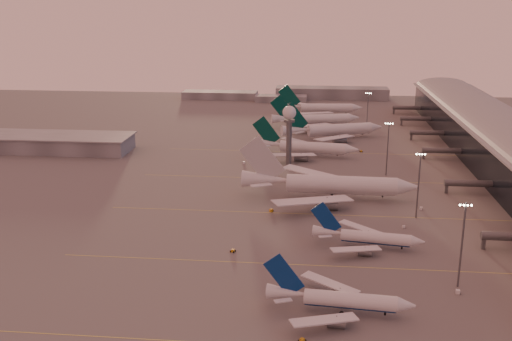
# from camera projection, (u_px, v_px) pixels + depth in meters

# --- Properties ---
(ground) EXTENTS (700.00, 700.00, 0.00)m
(ground) POSITION_uv_depth(u_px,v_px,m) (251.00, 277.00, 172.74)
(ground) COLOR #5E5C5C
(ground) RESTS_ON ground
(taxiway_markings) EXTENTS (180.00, 185.25, 0.02)m
(taxiway_markings) POSITION_uv_depth(u_px,v_px,m) (347.00, 214.00, 223.44)
(taxiway_markings) COLOR #D1C749
(taxiway_markings) RESTS_ON ground
(hangar) EXTENTS (82.00, 27.00, 8.50)m
(hangar) POSITION_uv_depth(u_px,v_px,m) (55.00, 143.00, 316.99)
(hangar) COLOR slate
(hangar) RESTS_ON ground
(radar_tower) EXTENTS (6.40, 6.40, 31.10)m
(radar_tower) POSITION_uv_depth(u_px,v_px,m) (289.00, 124.00, 281.31)
(radar_tower) COLOR #515358
(radar_tower) RESTS_ON ground
(mast_a) EXTENTS (3.60, 0.56, 25.00)m
(mast_a) POSITION_uv_depth(u_px,v_px,m) (462.00, 241.00, 163.41)
(mast_a) COLOR #515358
(mast_a) RESTS_ON ground
(mast_b) EXTENTS (3.60, 0.56, 25.00)m
(mast_b) POSITION_uv_depth(u_px,v_px,m) (419.00, 182.00, 216.32)
(mast_b) COLOR #515358
(mast_b) RESTS_ON ground
(mast_c) EXTENTS (3.60, 0.56, 25.00)m
(mast_c) POSITION_uv_depth(u_px,v_px,m) (388.00, 146.00, 269.42)
(mast_c) COLOR #515358
(mast_c) RESTS_ON ground
(mast_d) EXTENTS (3.60, 0.56, 25.00)m
(mast_d) POSITION_uv_depth(u_px,v_px,m) (367.00, 111.00, 355.71)
(mast_d) COLOR #515358
(mast_d) RESTS_ON ground
(distant_horizon) EXTENTS (165.00, 37.50, 9.00)m
(distant_horizon) POSITION_uv_depth(u_px,v_px,m) (298.00, 94.00, 482.49)
(distant_horizon) COLOR slate
(distant_horizon) RESTS_ON ground
(narrowbody_near) EXTENTS (38.74, 30.82, 15.14)m
(narrowbody_near) POSITION_uv_depth(u_px,v_px,m) (339.00, 302.00, 152.46)
(narrowbody_near) COLOR silver
(narrowbody_near) RESTS_ON ground
(narrowbody_mid) EXTENTS (36.53, 28.96, 14.33)m
(narrowbody_mid) POSITION_uv_depth(u_px,v_px,m) (367.00, 239.00, 193.01)
(narrowbody_mid) COLOR silver
(narrowbody_mid) RESTS_ON ground
(widebody_white) EXTENTS (71.53, 57.26, 25.15)m
(widebody_white) POSITION_uv_depth(u_px,v_px,m) (329.00, 188.00, 240.21)
(widebody_white) COLOR silver
(widebody_white) RESTS_ON ground
(greentail_a) EXTENTS (54.62, 43.84, 19.90)m
(greentail_a) POSITION_uv_depth(u_px,v_px,m) (306.00, 149.00, 305.79)
(greentail_a) COLOR silver
(greentail_a) RESTS_ON ground
(greentail_b) EXTENTS (59.45, 47.19, 22.53)m
(greentail_b) POSITION_uv_depth(u_px,v_px,m) (333.00, 132.00, 343.73)
(greentail_b) COLOR silver
(greentail_b) RESTS_ON ground
(greentail_c) EXTENTS (56.48, 45.08, 20.87)m
(greentail_c) POSITION_uv_depth(u_px,v_px,m) (316.00, 121.00, 376.64)
(greentail_c) COLOR silver
(greentail_c) RESTS_ON ground
(greentail_d) EXTENTS (58.54, 47.13, 21.26)m
(greentail_d) POSITION_uv_depth(u_px,v_px,m) (321.00, 110.00, 414.86)
(greentail_d) COLOR silver
(greentail_d) RESTS_ON ground
(gsv_tug_near) EXTENTS (3.55, 3.98, 0.98)m
(gsv_tug_near) POSITION_uv_depth(u_px,v_px,m) (302.00, 341.00, 139.74)
(gsv_tug_near) COLOR #BF8616
(gsv_tug_near) RESTS_ON ground
(gsv_catering_a) EXTENTS (5.53, 2.88, 4.41)m
(gsv_catering_a) POSITION_uv_depth(u_px,v_px,m) (459.00, 287.00, 162.44)
(gsv_catering_a) COLOR silver
(gsv_catering_a) RESTS_ON ground
(gsv_tug_mid) EXTENTS (3.77, 2.98, 0.94)m
(gsv_tug_mid) POSITION_uv_depth(u_px,v_px,m) (233.00, 251.00, 189.79)
(gsv_tug_mid) COLOR #BF8616
(gsv_tug_mid) RESTS_ON ground
(gsv_truck_b) EXTENTS (5.19, 3.32, 1.97)m
(gsv_truck_b) POSITION_uv_depth(u_px,v_px,m) (405.00, 226.00, 209.65)
(gsv_truck_b) COLOR silver
(gsv_truck_b) RESTS_ON ground
(gsv_truck_c) EXTENTS (5.64, 5.83, 2.41)m
(gsv_truck_c) POSITION_uv_depth(u_px,v_px,m) (272.00, 209.00, 225.99)
(gsv_truck_c) COLOR #BF8616
(gsv_truck_c) RESTS_ON ground
(gsv_catering_b) EXTENTS (5.38, 3.00, 4.19)m
(gsv_catering_b) POSITION_uv_depth(u_px,v_px,m) (422.00, 205.00, 227.84)
(gsv_catering_b) COLOR silver
(gsv_catering_b) RESTS_ON ground
(gsv_tug_far) EXTENTS (4.18, 3.93, 1.03)m
(gsv_tug_far) POSITION_uv_depth(u_px,v_px,m) (318.00, 183.00, 259.63)
(gsv_tug_far) COLOR silver
(gsv_tug_far) RESTS_ON ground
(gsv_truck_d) EXTENTS (2.47, 6.23, 2.50)m
(gsv_truck_d) POSITION_uv_depth(u_px,v_px,m) (244.00, 161.00, 292.24)
(gsv_truck_d) COLOR silver
(gsv_truck_d) RESTS_ON ground
(gsv_tug_hangar) EXTENTS (3.56, 2.85, 0.89)m
(gsv_tug_hangar) POSITION_uv_depth(u_px,v_px,m) (361.00, 151.00, 314.73)
(gsv_tug_hangar) COLOR #BF8616
(gsv_tug_hangar) RESTS_ON ground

